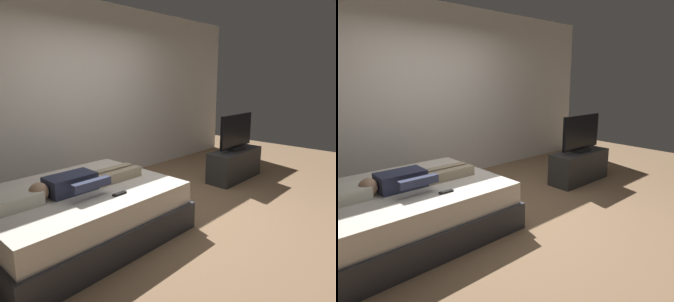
{
  "view_description": "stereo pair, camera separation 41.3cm",
  "coord_description": "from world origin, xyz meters",
  "views": [
    {
      "loc": [
        -2.66,
        -2.29,
        1.65
      ],
      "look_at": [
        0.35,
        0.45,
        0.69
      ],
      "focal_mm": 32.91,
      "sensor_mm": 36.0,
      "label": 1
    },
    {
      "loc": [
        -2.37,
        -2.59,
        1.65
      ],
      "look_at": [
        0.35,
        0.45,
        0.69
      ],
      "focal_mm": 32.91,
      "sensor_mm": 36.0,
      "label": 2
    }
  ],
  "objects": [
    {
      "name": "tv",
      "position": [
        1.76,
        0.22,
        0.78
      ],
      "size": [
        0.88,
        0.2,
        0.59
      ],
      "color": "black",
      "rests_on": "tv_stand"
    },
    {
      "name": "person",
      "position": [
        -1.03,
        0.38,
        0.62
      ],
      "size": [
        1.26,
        0.46,
        0.18
      ],
      "color": "#2D334C",
      "rests_on": "bed"
    },
    {
      "name": "back_wall",
      "position": [
        0.4,
        1.88,
        1.4
      ],
      "size": [
        6.4,
        0.1,
        2.8
      ],
      "primitive_type": "cube",
      "color": "silver",
      "rests_on": "ground"
    },
    {
      "name": "pillow",
      "position": [
        -1.72,
        0.45,
        0.6
      ],
      "size": [
        0.48,
        0.34,
        0.12
      ],
      "primitive_type": "cube",
      "color": "silver",
      "rests_on": "bed"
    },
    {
      "name": "bed",
      "position": [
        -1.06,
        0.45,
        0.26
      ],
      "size": [
        1.97,
        1.59,
        0.54
      ],
      "color": "#333338",
      "rests_on": "ground"
    },
    {
      "name": "remote",
      "position": [
        -0.88,
        -0.03,
        0.55
      ],
      "size": [
        0.15,
        0.04,
        0.02
      ],
      "primitive_type": "cube",
      "color": "black",
      "rests_on": "bed"
    },
    {
      "name": "ground_plane",
      "position": [
        0.0,
        0.0,
        0.0
      ],
      "size": [
        10.0,
        10.0,
        0.0
      ],
      "primitive_type": "plane",
      "color": "#8C6B4C"
    },
    {
      "name": "tv_stand",
      "position": [
        1.76,
        0.22,
        0.25
      ],
      "size": [
        1.1,
        0.4,
        0.5
      ],
      "primitive_type": "cube",
      "color": "#2D2D2D",
      "rests_on": "ground"
    }
  ]
}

